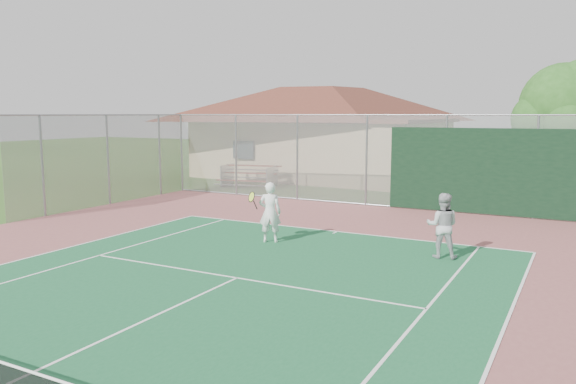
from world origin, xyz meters
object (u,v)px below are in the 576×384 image
at_px(bleachers, 249,175).
at_px(tree, 566,109).
at_px(player_grey_back, 442,226).
at_px(clubhouse, 322,123).
at_px(player_white_front, 270,213).

height_order(bleachers, tree, tree).
xyz_separation_m(bleachers, player_grey_back, (11.59, -9.51, 0.26)).
bearing_deg(clubhouse, bleachers, -100.07).
relative_size(clubhouse, player_white_front, 8.49).
height_order(bleachers, player_white_front, player_white_front).
xyz_separation_m(player_white_front, player_grey_back, (4.59, 0.54, -0.04)).
distance_m(bleachers, tree, 14.26).
relative_size(clubhouse, player_grey_back, 8.82).
distance_m(bleachers, player_white_front, 12.26).
distance_m(clubhouse, tree, 12.91).
xyz_separation_m(tree, player_grey_back, (-2.12, -11.76, -2.94)).
bearing_deg(player_white_front, player_grey_back, 163.94).
xyz_separation_m(clubhouse, player_grey_back, (10.28, -15.26, -2.21)).
height_order(tree, player_white_front, tree).
height_order(tree, player_grey_back, tree).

